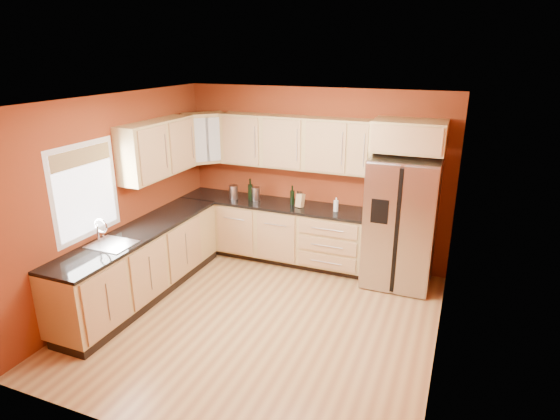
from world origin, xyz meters
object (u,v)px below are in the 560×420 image
object	(u,v)px
refrigerator	(401,222)
canister_left	(234,192)
soap_dispenser	(336,204)
wine_bottle_a	(250,189)
knife_block	(300,200)

from	to	relation	value
refrigerator	canister_left	size ratio (longest dim) A/B	8.31
refrigerator	soap_dispenser	size ratio (longest dim) A/B	8.83
wine_bottle_a	knife_block	distance (m)	0.82
refrigerator	soap_dispenser	bearing A→B (deg)	177.89
refrigerator	soap_dispenser	xyz separation A→B (m)	(-0.92, 0.03, 0.13)
canister_left	wine_bottle_a	distance (m)	0.27
knife_block	soap_dispenser	distance (m)	0.54
canister_left	wine_bottle_a	xyz separation A→B (m)	(0.26, 0.06, 0.06)
canister_left	soap_dispenser	xyz separation A→B (m)	(1.61, 0.03, -0.01)
knife_block	soap_dispenser	world-z (taller)	soap_dispenser
refrigerator	wine_bottle_a	world-z (taller)	refrigerator
knife_block	soap_dispenser	bearing A→B (deg)	15.73
refrigerator	canister_left	xyz separation A→B (m)	(-2.53, 0.01, 0.14)
knife_block	soap_dispenser	xyz separation A→B (m)	(0.54, 0.01, 0.00)
canister_left	wine_bottle_a	bearing A→B (deg)	12.33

